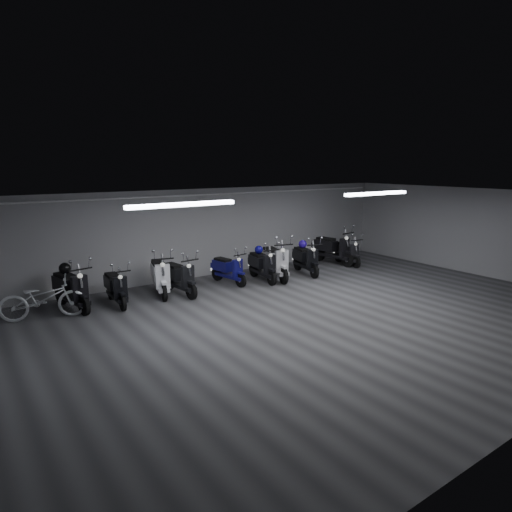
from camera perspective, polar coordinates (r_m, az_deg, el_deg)
floor at (r=10.76m, az=8.17°, el=-7.70°), size 14.00×10.00×0.01m
ceiling at (r=10.17m, az=8.64°, el=7.39°), size 14.00×10.00×0.01m
back_wall at (r=14.36m, az=-5.39°, el=3.10°), size 14.00×0.01×2.80m
right_wall at (r=15.95m, az=27.11°, el=2.72°), size 0.01×10.00×2.80m
fluor_strip_left at (r=9.30m, az=-9.46°, el=6.55°), size 2.40×0.18×0.08m
fluor_strip_right at (r=13.04m, az=15.27°, el=7.78°), size 2.40×0.18×0.08m
conduit at (r=14.16m, az=-5.32°, el=7.94°), size 13.60×0.05×0.05m
scooter_0 at (r=11.82m, az=-22.78°, el=-3.15°), size 1.00×1.97×1.40m
scooter_1 at (r=11.84m, az=-17.65°, el=-3.19°), size 0.62×1.67×1.23m
scooter_2 at (r=12.43m, az=-12.26°, el=-1.76°), size 1.10×2.00×1.41m
scooter_3 at (r=12.33m, az=-9.93°, el=-1.98°), size 0.80×1.84×1.32m
scooter_4 at (r=13.29m, az=-3.56°, el=-1.08°), size 0.80×1.68×1.20m
scooter_5 at (r=13.59m, az=0.84°, el=-0.54°), size 0.82×1.83×1.31m
scooter_6 at (r=13.84m, az=2.51°, el=0.04°), size 1.15×2.10×1.49m
scooter_7 at (r=14.53m, az=6.45°, el=0.23°), size 1.00×1.87×1.33m
scooter_8 at (r=16.12m, az=9.90°, el=1.57°), size 0.91×2.06×1.49m
scooter_9 at (r=16.10m, az=11.72°, el=1.00°), size 0.87×1.71×1.22m
bicycle at (r=11.42m, az=-25.81°, el=-4.42°), size 1.98×1.11×1.21m
helmet_0 at (r=13.74m, az=0.36°, el=0.81°), size 0.25×0.25×0.25m
helmet_1 at (r=11.98m, az=-23.41°, el=-1.47°), size 0.29×0.29×0.29m
helmet_2 at (r=14.69m, az=6.03°, el=1.54°), size 0.27×0.27×0.27m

